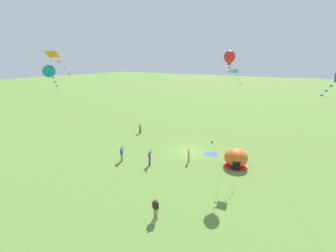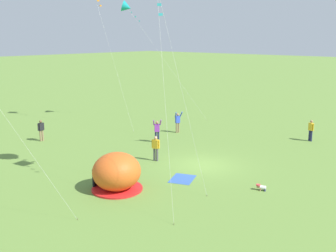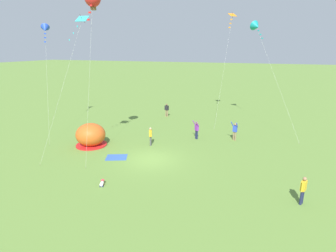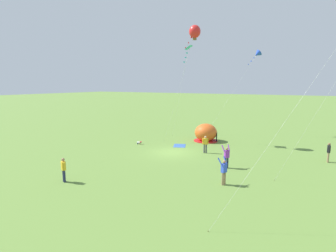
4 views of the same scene
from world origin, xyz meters
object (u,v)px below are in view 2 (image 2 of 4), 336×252
Objects in this scene: popup_tent at (117,172)px; kite_teal at (127,7)px; toddler_crawling at (261,187)px; person_watching_sky at (157,130)px; person_far_back at (311,129)px; person_near_tent at (41,129)px; person_arms_raised at (178,121)px; person_center_field at (156,147)px.

popup_tent is 21.00m from kite_teal.
toddler_crawling is (5.15, -6.03, -0.82)m from popup_tent.
popup_tent is 1.49× the size of person_watching_sky.
person_far_back and person_near_tent have the same top height.
person_arms_raised is (7.17, 11.99, 0.82)m from toddler_crawling.
toddler_crawling is at bearing -170.07° from person_far_back.
toddler_crawling is 0.32× the size of person_center_field.
kite_teal reaches higher than person_far_back.
person_arms_raised is at bearing -96.70° from kite_teal.
kite_teal is at bearing 60.84° from person_watching_sky.
person_arms_raised is 0.16× the size of kite_teal.
person_far_back is 20.07m from kite_teal.
person_center_field is 0.91× the size of person_arms_raised.
toddler_crawling is 0.32× the size of person_near_tent.
person_center_field is 1.00× the size of person_far_back.
popup_tent reaches higher than person_arms_raised.
kite_teal is at bearing 83.30° from person_arms_raised.
person_watching_sky is 0.16× the size of kite_teal.
person_arms_raised is (3.59, 0.87, 0.00)m from person_watching_sky.
person_far_back is (12.05, 2.11, 0.79)m from toddler_crawling.
person_far_back is 0.15× the size of kite_teal.
kite_teal reaches higher than person_near_tent.
toddler_crawling is 18.57m from person_near_tent.
person_center_field is at bearing -125.69° from kite_teal.
person_arms_raised is at bearing 25.80° from popup_tent.
toddler_crawling is 0.29× the size of person_arms_raised.
person_center_field is at bearing 89.87° from toddler_crawling.
kite_teal is (13.14, 13.01, 9.96)m from popup_tent.
toddler_crawling is 7.97m from person_center_field.
person_center_field is 16.93m from kite_teal.
kite_teal is at bearing 103.47° from person_far_back.
toddler_crawling is 0.32× the size of person_far_back.
toddler_crawling is at bearing -49.51° from popup_tent.
person_center_field is 1.00× the size of person_near_tent.
person_near_tent is at bearing 131.27° from person_far_back.
kite_teal reaches higher than person_center_field.
person_watching_sky is 1.00× the size of person_arms_raised.
person_far_back is 0.91× the size of person_watching_sky.
person_center_field is 0.15× the size of kite_teal.
person_watching_sky reaches higher than person_far_back.
person_arms_raised is at bearing 59.13° from toddler_crawling.
person_watching_sky is at bearing 72.18° from toddler_crawling.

